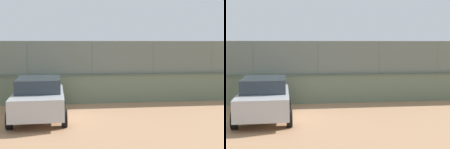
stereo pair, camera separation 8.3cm
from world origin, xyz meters
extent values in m
plane|color=tan|center=(0.00, 0.00, 0.00)|extent=(260.00, 260.00, 0.00)
cube|color=slate|center=(1.79, 12.72, 0.66)|extent=(31.08, 1.27, 1.32)
cube|color=#556151|center=(1.79, 12.72, 1.36)|extent=(31.08, 1.33, 0.08)
cube|color=slate|center=(1.79, 12.72, 2.20)|extent=(30.45, 0.90, 1.62)
cylinder|color=slate|center=(-4.30, 12.54, 2.20)|extent=(0.07, 0.07, 1.62)
cylinder|color=slate|center=(-1.25, 12.63, 2.20)|extent=(0.07, 0.07, 1.62)
cylinder|color=slate|center=(1.79, 12.72, 2.20)|extent=(0.07, 0.07, 1.62)
cylinder|color=slate|center=(4.84, 12.80, 2.20)|extent=(0.07, 0.07, 1.62)
cylinder|color=navy|center=(-1.40, 6.76, 0.41)|extent=(0.18, 0.18, 0.81)
cylinder|color=navy|center=(-1.60, 6.71, 0.41)|extent=(0.18, 0.18, 0.81)
cylinder|color=orange|center=(-1.50, 6.73, 1.11)|extent=(0.42, 0.42, 0.60)
cylinder|color=#D8AD84|center=(-1.22, 6.86, 1.23)|extent=(0.24, 0.58, 0.17)
cylinder|color=#D8AD84|center=(-1.88, 6.94, 1.23)|extent=(0.24, 0.58, 0.17)
sphere|color=#D8AD84|center=(-1.50, 6.73, 1.53)|extent=(0.23, 0.23, 0.23)
cylinder|color=white|center=(-1.50, 6.73, 1.63)|extent=(0.30, 0.30, 0.05)
cylinder|color=black|center=(-1.92, 7.11, 1.23)|extent=(0.12, 0.30, 0.04)
ellipsoid|color=#333338|center=(-1.98, 7.32, 1.23)|extent=(0.11, 0.30, 0.24)
cylinder|color=#591919|center=(1.24, 10.03, 0.37)|extent=(0.21, 0.21, 0.75)
cylinder|color=#591919|center=(1.35, 10.20, 0.37)|extent=(0.21, 0.21, 0.75)
cylinder|color=#D14C42|center=(1.30, 10.12, 1.02)|extent=(0.47, 0.47, 0.55)
cylinder|color=brown|center=(1.17, 9.85, 1.13)|extent=(0.49, 0.37, 0.16)
cylinder|color=brown|center=(1.71, 10.18, 1.13)|extent=(0.49, 0.37, 0.16)
sphere|color=brown|center=(1.30, 10.12, 1.40)|extent=(0.21, 0.21, 0.21)
cylinder|color=red|center=(1.30, 10.12, 1.49)|extent=(0.31, 0.31, 0.05)
cylinder|color=black|center=(1.85, 10.08, 1.13)|extent=(0.27, 0.20, 0.04)
ellipsoid|color=#333338|center=(2.04, 9.96, 1.13)|extent=(0.26, 0.19, 0.24)
sphere|color=orange|center=(-1.06, 7.56, 1.27)|extent=(0.20, 0.20, 0.20)
cube|color=#B7B7BC|center=(4.00, 15.94, 0.69)|extent=(2.08, 4.28, 0.75)
cube|color=#28333D|center=(4.01, 15.73, 1.32)|extent=(1.75, 2.43, 0.51)
cylinder|color=black|center=(3.00, 17.31, 0.31)|extent=(0.23, 0.63, 0.62)
cylinder|color=black|center=(4.85, 17.41, 0.31)|extent=(0.23, 0.63, 0.62)
cylinder|color=black|center=(3.15, 14.47, 0.31)|extent=(0.23, 0.63, 0.62)
cylinder|color=black|center=(5.00, 14.57, 0.31)|extent=(0.23, 0.63, 0.62)
camera|label=1|loc=(2.61, 28.81, 2.91)|focal=53.54mm
camera|label=2|loc=(2.53, 28.81, 2.91)|focal=53.54mm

